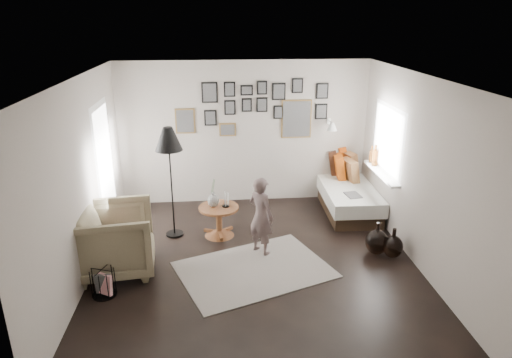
{
  "coord_description": "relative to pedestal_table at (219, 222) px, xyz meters",
  "views": [
    {
      "loc": [
        -0.49,
        -5.66,
        3.34
      ],
      "look_at": [
        0.05,
        0.5,
        1.1
      ],
      "focal_mm": 32.0,
      "sensor_mm": 36.0,
      "label": 1
    }
  ],
  "objects": [
    {
      "name": "armchair_cushion",
      "position": [
        -1.38,
        -0.88,
        0.25
      ],
      "size": [
        0.46,
        0.47,
        0.19
      ],
      "primitive_type": "cube",
      "rotation": [
        -0.21,
        0.0,
        0.09
      ],
      "color": "white",
      "rests_on": "armchair"
    },
    {
      "name": "wall_sconce",
      "position": [
        2.05,
        1.2,
        1.23
      ],
      "size": [
        0.18,
        0.36,
        0.16
      ],
      "color": "white",
      "rests_on": "wall_back"
    },
    {
      "name": "armchair",
      "position": [
        -1.41,
        -0.93,
        0.24
      ],
      "size": [
        1.15,
        1.12,
        0.93
      ],
      "primitive_type": "imported",
      "rotation": [
        0.0,
        0.0,
        1.7
      ],
      "color": "#756A4F",
      "rests_on": "ground"
    },
    {
      "name": "vase",
      "position": [
        -0.08,
        0.02,
        0.41
      ],
      "size": [
        0.18,
        0.18,
        0.45
      ],
      "color": "black",
      "rests_on": "pedestal_table"
    },
    {
      "name": "candles",
      "position": [
        0.11,
        0.0,
        0.38
      ],
      "size": [
        0.11,
        0.11,
        0.23
      ],
      "color": "black",
      "rests_on": "pedestal_table"
    },
    {
      "name": "demijohn_small",
      "position": [
        2.5,
        -0.91,
        -0.06
      ],
      "size": [
        0.29,
        0.29,
        0.45
      ],
      "color": "black",
      "rests_on": "ground"
    },
    {
      "name": "wall_front",
      "position": [
        0.5,
        -3.34,
        1.07
      ],
      "size": [
        4.5,
        0.0,
        4.5
      ],
      "primitive_type": "plane",
      "rotation": [
        -1.57,
        0.0,
        0.0
      ],
      "color": "#AAA095",
      "rests_on": "ground"
    },
    {
      "name": "daybed",
      "position": [
        2.32,
        1.02,
        0.08
      ],
      "size": [
        0.93,
        2.11,
        1.0
      ],
      "rotation": [
        0.0,
        0.0,
        -0.02
      ],
      "color": "black",
      "rests_on": "ground"
    },
    {
      "name": "magazine_on_daybed",
      "position": [
        2.26,
        0.37,
        0.24
      ],
      "size": [
        0.27,
        0.34,
        0.02
      ],
      "primitive_type": "cube",
      "rotation": [
        0.0,
        0.0,
        0.15
      ],
      "color": "black",
      "rests_on": "daybed"
    },
    {
      "name": "door_left",
      "position": [
        -1.73,
        0.26,
        0.82
      ],
      "size": [
        0.0,
        2.14,
        2.14
      ],
      "color": "white",
      "rests_on": "wall_left"
    },
    {
      "name": "ceiling",
      "position": [
        0.5,
        -0.94,
        2.37
      ],
      "size": [
        4.8,
        4.8,
        0.0
      ],
      "primitive_type": "plane",
      "rotation": [
        3.14,
        0.0,
        0.0
      ],
      "color": "white",
      "rests_on": "wall_back"
    },
    {
      "name": "demijohn_large",
      "position": [
        2.3,
        -0.79,
        -0.04
      ],
      "size": [
        0.33,
        0.33,
        0.5
      ],
      "color": "black",
      "rests_on": "ground"
    },
    {
      "name": "ground",
      "position": [
        0.5,
        -0.94,
        -0.23
      ],
      "size": [
        4.8,
        4.8,
        0.0
      ],
      "primitive_type": "plane",
      "color": "black",
      "rests_on": "ground"
    },
    {
      "name": "wall_right",
      "position": [
        2.75,
        -0.94,
        1.07
      ],
      "size": [
        0.0,
        4.8,
        4.8
      ],
      "primitive_type": "plane",
      "rotation": [
        1.57,
        0.0,
        -1.57
      ],
      "color": "#AAA095",
      "rests_on": "ground"
    },
    {
      "name": "wall_left",
      "position": [
        -1.75,
        -0.94,
        1.07
      ],
      "size": [
        0.0,
        4.8,
        4.8
      ],
      "primitive_type": "plane",
      "rotation": [
        1.57,
        0.0,
        1.57
      ],
      "color": "#AAA095",
      "rests_on": "ground"
    },
    {
      "name": "wall_back",
      "position": [
        0.5,
        1.46,
        1.07
      ],
      "size": [
        4.5,
        0.0,
        4.5
      ],
      "primitive_type": "plane",
      "rotation": [
        1.57,
        0.0,
        0.0
      ],
      "color": "#AAA095",
      "rests_on": "ground"
    },
    {
      "name": "child",
      "position": [
        0.61,
        -0.61,
        0.36
      ],
      "size": [
        0.5,
        0.51,
        1.18
      ],
      "primitive_type": "imported",
      "rotation": [
        0.0,
        0.0,
        2.32
      ],
      "color": "#614E4C",
      "rests_on": "ground"
    },
    {
      "name": "gallery_wall",
      "position": [
        0.79,
        1.45,
        1.51
      ],
      "size": [
        2.74,
        0.03,
        1.08
      ],
      "color": "brown",
      "rests_on": "wall_back"
    },
    {
      "name": "magazine_basket",
      "position": [
        -1.46,
        -1.53,
        -0.05
      ],
      "size": [
        0.37,
        0.37,
        0.36
      ],
      "rotation": [
        0.0,
        0.0,
        -0.35
      ],
      "color": "black",
      "rests_on": "ground"
    },
    {
      "name": "window_right",
      "position": [
        2.68,
        0.41,
        0.7
      ],
      "size": [
        0.15,
        1.32,
        1.3
      ],
      "color": "white",
      "rests_on": "wall_right"
    },
    {
      "name": "floor_lamp",
      "position": [
        -0.72,
        0.08,
        1.29
      ],
      "size": [
        0.41,
        0.41,
        1.77
      ],
      "rotation": [
        0.0,
        0.0,
        0.14
      ],
      "color": "black",
      "rests_on": "ground"
    },
    {
      "name": "rug",
      "position": [
        0.47,
        -1.1,
        -0.22
      ],
      "size": [
        2.36,
        2.02,
        0.01
      ],
      "primitive_type": "cube",
      "rotation": [
        0.0,
        0.0,
        0.37
      ],
      "color": "beige",
      "rests_on": "ground"
    },
    {
      "name": "pedestal_table",
      "position": [
        0.0,
        0.0,
        0.0
      ],
      "size": [
        0.63,
        0.63,
        0.5
      ],
      "rotation": [
        0.0,
        0.0,
        0.38
      ],
      "color": "brown",
      "rests_on": "ground"
    }
  ]
}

